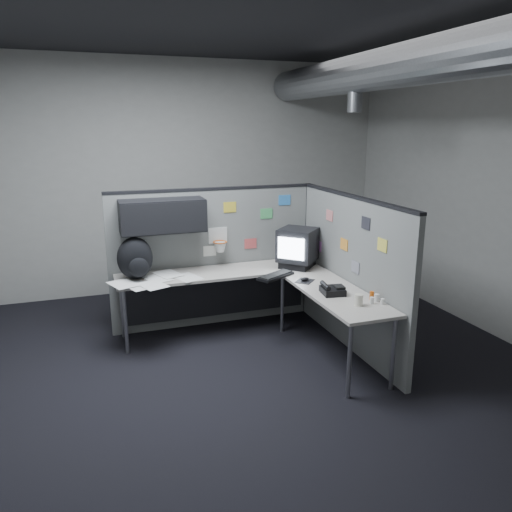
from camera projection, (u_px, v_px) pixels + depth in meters
name	position (u px, v px, depth m)	size (l,w,h in m)	color
room	(315.00, 150.00, 4.56)	(5.62, 5.62, 3.22)	black
partition_back	(201.00, 244.00, 5.70)	(2.44, 0.42, 1.63)	slate
partition_right	(350.00, 272.00, 5.25)	(0.07, 2.23, 1.63)	slate
desk	(249.00, 286.00, 5.44)	(2.31, 2.11, 0.73)	#B4ADA2
monitor	(298.00, 247.00, 5.71)	(0.55, 0.55, 0.45)	black
keyboard	(276.00, 276.00, 5.35)	(0.47, 0.36, 0.04)	black
mouse	(305.00, 280.00, 5.22)	(0.25, 0.25, 0.04)	black
phone	(332.00, 290.00, 4.82)	(0.24, 0.25, 0.11)	black
bottles	(375.00, 298.00, 4.60)	(0.13, 0.18, 0.08)	silver
cup	(359.00, 300.00, 4.51)	(0.08, 0.08, 0.11)	beige
papers	(155.00, 281.00, 5.21)	(1.01, 0.74, 0.02)	white
backpack	(135.00, 259.00, 5.24)	(0.42, 0.40, 0.46)	black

